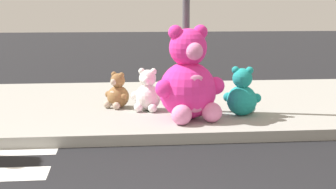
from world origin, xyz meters
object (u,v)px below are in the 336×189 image
at_px(plush_brown, 117,93).
at_px(plush_white, 147,94).
at_px(plush_pink_large, 189,82).
at_px(plush_teal, 242,96).

bearing_deg(plush_brown, plush_white, -29.47).
relative_size(plush_pink_large, plush_teal, 1.84).
distance_m(plush_white, plush_brown, 0.53).
bearing_deg(plush_teal, plush_brown, 158.24).
relative_size(plush_brown, plush_teal, 0.78).
height_order(plush_pink_large, plush_white, plush_pink_large).
bearing_deg(plush_pink_large, plush_white, 129.81).
distance_m(plush_pink_large, plush_white, 0.90).
relative_size(plush_pink_large, plush_brown, 2.35).
xyz_separation_m(plush_pink_large, plush_white, (-0.55, 0.66, -0.27)).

